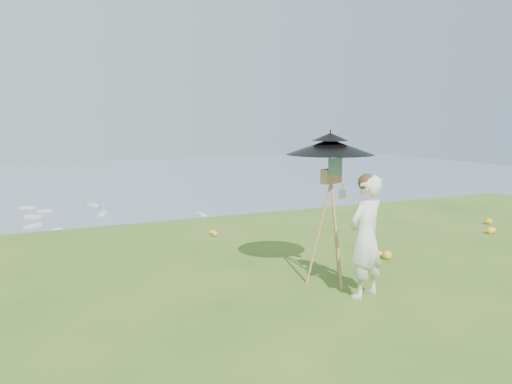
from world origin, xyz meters
name	(u,v)px	position (x,y,z in m)	size (l,w,h in m)	color
shoreline_tier	(79,366)	(0.00, 75.00, -36.00)	(170.00, 28.00, 8.00)	#656251
bay_water	(42,201)	(0.00, 240.00, -34.00)	(700.00, 700.00, 0.00)	slate
slope_trees	(118,340)	(0.00, 35.00, -15.00)	(110.00, 50.00, 6.00)	#174815
harbor_town	(77,326)	(0.00, 75.00, -29.50)	(110.00, 22.00, 5.00)	silver
moored_boats	(6,241)	(-12.50, 161.00, -33.65)	(140.00, 140.00, 0.70)	silver
painter	(366,237)	(-2.10, 1.33, 0.76)	(0.55, 0.36, 1.51)	silver
field_easel	(330,222)	(-2.22, 1.93, 0.84)	(0.64, 0.64, 1.68)	#AE6D49
sun_umbrella	(330,155)	(-2.23, 1.95, 1.71)	(1.14, 1.14, 0.66)	black
painter_cap	(367,178)	(-2.10, 1.33, 1.47)	(0.21, 0.25, 0.10)	#CC7078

